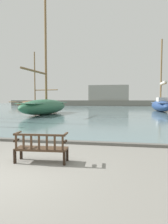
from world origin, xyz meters
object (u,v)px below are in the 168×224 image
park_bench (41,147)px  sailboat_outer_starboard (45,106)px  sailboat_centre_channel (36,103)px  sailboat_nearest_starboard (161,105)px

park_bench → sailboat_outer_starboard: 18.96m
sailboat_centre_channel → sailboat_nearest_starboard: bearing=-21.4°
sailboat_nearest_starboard → sailboat_outer_starboard: bearing=-148.2°
park_bench → sailboat_nearest_starboard: 28.61m
park_bench → sailboat_nearest_starboard: (8.64, 27.26, 0.63)m
sailboat_nearest_starboard → sailboat_centre_channel: size_ratio=0.89×
park_bench → sailboat_centre_channel: bearing=114.0°
park_bench → sailboat_centre_channel: size_ratio=0.13×
sailboat_outer_starboard → sailboat_nearest_starboard: sailboat_outer_starboard is taller
sailboat_nearest_starboard → sailboat_centre_channel: bearing=158.6°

